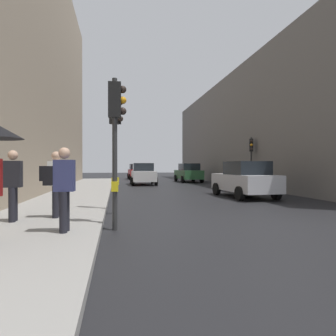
{
  "coord_description": "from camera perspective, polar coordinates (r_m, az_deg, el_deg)",
  "views": [
    {
      "loc": [
        -4.4,
        -7.03,
        1.55
      ],
      "look_at": [
        -1.59,
        9.11,
        1.42
      ],
      "focal_mm": 31.73,
      "sensor_mm": 36.0,
      "label": 1
    }
  ],
  "objects": [
    {
      "name": "ground_plane",
      "position": [
        8.43,
        22.12,
        -10.16
      ],
      "size": [
        120.0,
        120.0,
        0.0
      ],
      "primitive_type": "plane",
      "color": "black"
    },
    {
      "name": "sidewalk_kerb",
      "position": [
        13.25,
        -18.26,
        -5.94
      ],
      "size": [
        3.17,
        40.0,
        0.16
      ],
      "primitive_type": "cube",
      "color": "gray",
      "rests_on": "ground"
    },
    {
      "name": "building_facade_right",
      "position": [
        28.84,
        21.99,
        6.4
      ],
      "size": [
        12.0,
        32.71,
        9.12
      ],
      "primitive_type": "cube",
      "color": "slate",
      "rests_on": "ground"
    },
    {
      "name": "traffic_light_mid_street",
      "position": [
        20.47,
        15.7,
        2.73
      ],
      "size": [
        0.33,
        0.45,
        3.44
      ],
      "color": "#2D2D2D",
      "rests_on": "ground"
    },
    {
      "name": "traffic_light_near_right",
      "position": [
        9.71,
        -10.0,
        6.87
      ],
      "size": [
        0.44,
        0.37,
        3.82
      ],
      "color": "#2D2D2D",
      "rests_on": "ground"
    },
    {
      "name": "traffic_light_near_left",
      "position": [
        7.28,
        -10.01,
        8.04
      ],
      "size": [
        0.43,
        0.25,
        3.64
      ],
      "color": "#2D2D2D",
      "rests_on": "ground"
    },
    {
      "name": "car_white_compact",
      "position": [
        24.45,
        -4.8,
        -1.14
      ],
      "size": [
        2.05,
        4.22,
        1.76
      ],
      "color": "silver",
      "rests_on": "ground"
    },
    {
      "name": "car_red_sedan",
      "position": [
        34.55,
        -6.0,
        -0.68
      ],
      "size": [
        2.12,
        4.25,
        1.76
      ],
      "color": "red",
      "rests_on": "ground"
    },
    {
      "name": "car_green_estate",
      "position": [
        28.25,
        3.96,
        -0.93
      ],
      "size": [
        2.14,
        4.26,
        1.76
      ],
      "color": "#2D6038",
      "rests_on": "ground"
    },
    {
      "name": "car_silver_hatchback",
      "position": [
        15.02,
        14.52,
        -2.13
      ],
      "size": [
        2.18,
        4.28,
        1.76
      ],
      "color": "#BCBCC1",
      "rests_on": "ground"
    },
    {
      "name": "pedestrian_with_grey_backpack",
      "position": [
        6.59,
        -19.66,
        -2.92
      ],
      "size": [
        0.62,
        0.36,
        1.77
      ],
      "color": "black",
      "rests_on": "sidewalk_kerb"
    },
    {
      "name": "pedestrian_with_black_backpack",
      "position": [
        8.52,
        -20.97,
        -2.17
      ],
      "size": [
        0.61,
        0.36,
        1.77
      ],
      "color": "black",
      "rests_on": "sidewalk_kerb"
    },
    {
      "name": "pedestrian_in_dark_coat",
      "position": [
        8.33,
        -27.63,
        -2.47
      ],
      "size": [
        0.41,
        0.36,
        1.77
      ],
      "color": "black",
      "rests_on": "sidewalk_kerb"
    }
  ]
}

